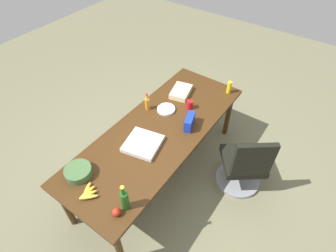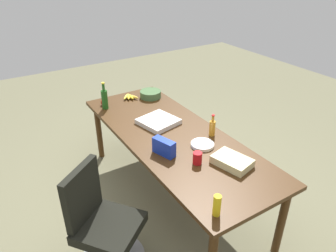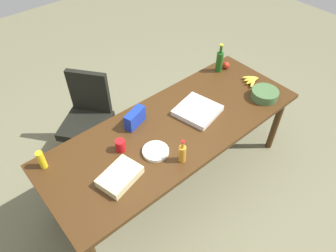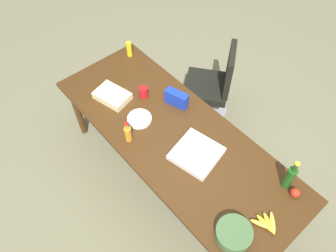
# 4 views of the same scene
# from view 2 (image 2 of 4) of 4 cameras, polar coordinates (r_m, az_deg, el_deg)

# --- Properties ---
(ground_plane) EXTENTS (10.00, 10.00, 0.00)m
(ground_plane) POSITION_cam_2_polar(r_m,az_deg,el_deg) (3.64, 0.69, -12.28)
(ground_plane) COLOR #6F6C4F
(conference_table) EXTENTS (2.47, 0.94, 0.79)m
(conference_table) POSITION_cam_2_polar(r_m,az_deg,el_deg) (3.22, 0.76, -2.67)
(conference_table) COLOR #402610
(conference_table) RESTS_ON ground
(office_chair) EXTENTS (0.67, 0.67, 0.95)m
(office_chair) POSITION_cam_2_polar(r_m,az_deg,el_deg) (2.83, -11.43, -17.98)
(office_chair) COLOR gray
(office_chair) RESTS_ON ground
(mustard_bottle) EXTENTS (0.06, 0.06, 0.17)m
(mustard_bottle) POSITION_cam_2_polar(r_m,az_deg,el_deg) (2.27, 8.82, -13.96)
(mustard_bottle) COLOR yellow
(mustard_bottle) RESTS_ON conference_table
(red_solo_cup) EXTENTS (0.09, 0.09, 0.11)m
(red_solo_cup) POSITION_cam_2_polar(r_m,az_deg,el_deg) (2.75, 5.32, -5.78)
(red_solo_cup) COLOR red
(red_solo_cup) RESTS_ON conference_table
(salad_bowl) EXTENTS (0.30, 0.30, 0.08)m
(salad_bowl) POSITION_cam_2_polar(r_m,az_deg,el_deg) (4.00, -3.17, 5.76)
(salad_bowl) COLOR #426338
(salad_bowl) RESTS_ON conference_table
(apple_red) EXTENTS (0.09, 0.09, 0.08)m
(apple_red) POSITION_cam_2_polar(r_m,az_deg,el_deg) (3.86, -11.51, 4.25)
(apple_red) COLOR #B02716
(apple_red) RESTS_ON conference_table
(paper_plate_stack) EXTENTS (0.28, 0.28, 0.03)m
(paper_plate_stack) POSITION_cam_2_polar(r_m,az_deg,el_deg) (3.01, 6.23, -3.34)
(paper_plate_stack) COLOR white
(paper_plate_stack) RESTS_ON conference_table
(sheet_cake) EXTENTS (0.36, 0.29, 0.07)m
(sheet_cake) POSITION_cam_2_polar(r_m,az_deg,el_deg) (2.78, 11.47, -6.25)
(sheet_cake) COLOR beige
(sheet_cake) RESTS_ON conference_table
(chip_bag_blue) EXTENTS (0.23, 0.14, 0.15)m
(chip_bag_blue) POSITION_cam_2_polar(r_m,az_deg,el_deg) (2.84, -0.74, -3.83)
(chip_bag_blue) COLOR #1734B0
(chip_bag_blue) RESTS_ON conference_table
(pizza_box) EXTENTS (0.43, 0.43, 0.05)m
(pizza_box) POSITION_cam_2_polar(r_m,az_deg,el_deg) (3.37, -1.81, 0.82)
(pizza_box) COLOR silver
(pizza_box) RESTS_ON conference_table
(wine_bottle) EXTENTS (0.08, 0.08, 0.32)m
(wine_bottle) POSITION_cam_2_polar(r_m,az_deg,el_deg) (3.74, -11.36, 4.85)
(wine_bottle) COLOR #1B4F17
(wine_bottle) RESTS_ON conference_table
(dressing_bottle) EXTENTS (0.06, 0.06, 0.23)m
(dressing_bottle) POSITION_cam_2_polar(r_m,az_deg,el_deg) (3.16, 7.99, -0.28)
(dressing_bottle) COLOR orange
(dressing_bottle) RESTS_ON conference_table
(banana_bunch) EXTENTS (0.20, 0.19, 0.04)m
(banana_bunch) POSITION_cam_2_polar(r_m,az_deg,el_deg) (4.00, -6.95, 5.29)
(banana_bunch) COLOR gold
(banana_bunch) RESTS_ON conference_table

